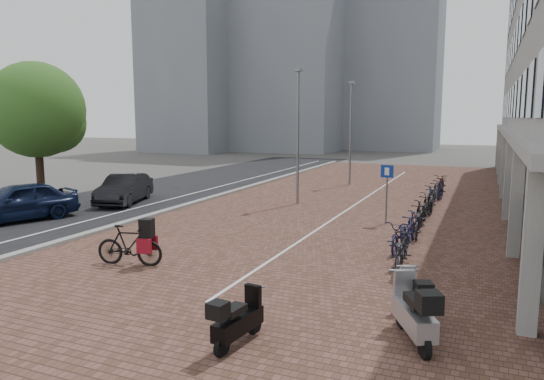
{
  "coord_description": "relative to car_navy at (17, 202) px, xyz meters",
  "views": [
    {
      "loc": [
        7.89,
        -12.55,
        4.22
      ],
      "look_at": [
        0.0,
        6.0,
        1.3
      ],
      "focal_mm": 33.33,
      "sensor_mm": 36.0,
      "label": 1
    }
  ],
  "objects": [
    {
      "name": "ground",
      "position": [
        9.56,
        -1.99,
        -0.8
      ],
      "size": [
        140.0,
        140.0,
        0.0
      ],
      "primitive_type": "plane",
      "color": "#474442",
      "rests_on": "ground"
    },
    {
      "name": "plaza_brick",
      "position": [
        11.56,
        10.01,
        -0.79
      ],
      "size": [
        14.5,
        42.0,
        0.04
      ],
      "primitive_type": "cube",
      "color": "brown",
      "rests_on": "ground"
    },
    {
      "name": "street_asphalt",
      "position": [
        0.56,
        10.01,
        -0.79
      ],
      "size": [
        8.0,
        50.0,
        0.03
      ],
      "primitive_type": "cube",
      "color": "black",
      "rests_on": "ground"
    },
    {
      "name": "curb",
      "position": [
        4.46,
        10.01,
        -0.73
      ],
      "size": [
        0.35,
        42.0,
        0.14
      ],
      "primitive_type": "cube",
      "color": "gray",
      "rests_on": "ground"
    },
    {
      "name": "lane_line",
      "position": [
        2.56,
        10.01,
        -0.78
      ],
      "size": [
        0.12,
        44.0,
        0.0
      ],
      "primitive_type": "cube",
      "color": "white",
      "rests_on": "street_asphalt"
    },
    {
      "name": "parking_line",
      "position": [
        11.76,
        10.01,
        -0.76
      ],
      "size": [
        0.1,
        30.0,
        0.0
      ],
      "primitive_type": "cube",
      "color": "white",
      "rests_on": "plaza_brick"
    },
    {
      "name": "bg_towers",
      "position": [
        -4.78,
        46.95,
        13.17
      ],
      "size": [
        33.0,
        23.0,
        32.0
      ],
      "color": "gray",
      "rests_on": "ground"
    },
    {
      "name": "car_navy",
      "position": [
        0.0,
        0.0,
        0.0
      ],
      "size": [
        3.38,
        5.05,
        1.6
      ],
      "primitive_type": "imported",
      "rotation": [
        0.0,
        0.0,
        -0.35
      ],
      "color": "#0E1734",
      "rests_on": "ground"
    },
    {
      "name": "car_dark",
      "position": [
        1.13,
        5.23,
        -0.08
      ],
      "size": [
        2.8,
        4.62,
        1.44
      ],
      "primitive_type": "imported",
      "rotation": [
        0.0,
        0.0,
        0.32
      ],
      "color": "black",
      "rests_on": "ground"
    },
    {
      "name": "hero_bike",
      "position": [
        8.22,
        -3.25,
        -0.18
      ],
      "size": [
        2.04,
        0.96,
        1.39
      ],
      "rotation": [
        0.0,
        0.0,
        1.79
      ],
      "color": "black",
      "rests_on": "ground"
    },
    {
      "name": "scooter_front",
      "position": [
        16.24,
        -4.18,
        -0.27
      ],
      "size": [
        1.04,
        1.61,
        1.06
      ],
      "primitive_type": null,
      "rotation": [
        0.0,
        0.0,
        0.4
      ],
      "color": "#BABAC0",
      "rests_on": "ground"
    },
    {
      "name": "scooter_mid",
      "position": [
        13.39,
        -6.6,
        -0.28
      ],
      "size": [
        0.66,
        1.56,
        1.04
      ],
      "primitive_type": null,
      "rotation": [
        0.0,
        0.0,
        -0.13
      ],
      "color": "black",
      "rests_on": "ground"
    },
    {
      "name": "scooter_back",
      "position": [
        16.37,
        -5.23,
        -0.17
      ],
      "size": [
        1.32,
        1.9,
        1.26
      ],
      "primitive_type": null,
      "rotation": [
        0.0,
        0.0,
        0.45
      ],
      "color": "#A3A3A8",
      "rests_on": "ground"
    },
    {
      "name": "parking_sign",
      "position": [
        13.92,
        5.28,
        0.78
      ],
      "size": [
        0.49,
        0.11,
        2.37
      ],
      "rotation": [
        0.0,
        0.0,
        -0.1
      ],
      "color": "slate",
      "rests_on": "ground"
    },
    {
      "name": "lamp_near",
      "position": [
        9.11,
        8.24,
        2.4
      ],
      "size": [
        0.12,
        0.12,
        6.4
      ],
      "primitive_type": "cylinder",
      "color": "gray",
      "rests_on": "ground"
    },
    {
      "name": "lamp_far",
      "position": [
        9.67,
        16.13,
        2.35
      ],
      "size": [
        0.12,
        0.12,
        6.3
      ],
      "primitive_type": "cylinder",
      "color": "slate",
      "rests_on": "ground"
    },
    {
      "name": "street_tree",
      "position": [
        -3.33,
        4.49,
        3.63
      ],
      "size": [
        4.79,
        4.79,
        6.97
      ],
      "color": "#382619",
      "rests_on": "ground"
    },
    {
      "name": "bike_row",
      "position": [
        15.28,
        7.06,
        -0.28
      ],
      "size": [
        1.25,
        18.13,
        1.05
      ],
      "color": "black",
      "rests_on": "ground"
    }
  ]
}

